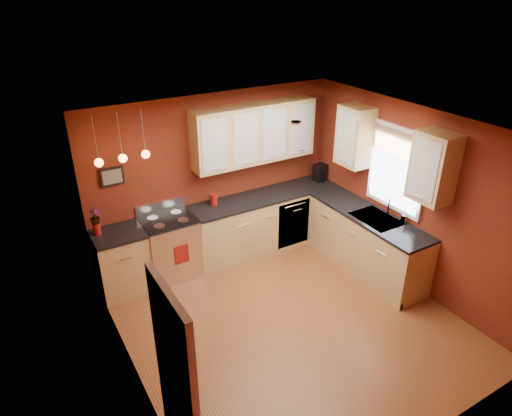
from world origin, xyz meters
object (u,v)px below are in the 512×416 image
soap_pump (405,217)px  red_canister (214,199)px  sink (376,220)px  coffee_maker (320,173)px  gas_range (171,247)px

soap_pump → red_canister: bearing=137.8°
sink → coffee_maker: coffee_maker is taller
red_canister → coffee_maker: (1.98, -0.07, 0.04)m
sink → red_canister: bearing=138.9°
sink → red_canister: 2.44m
gas_range → red_canister: 0.97m
gas_range → red_canister: size_ratio=6.15×
gas_range → red_canister: red_canister is taller
gas_range → soap_pump: size_ratio=6.48×
red_canister → soap_pump: (2.08, -1.89, -0.01)m
sink → coffee_maker: size_ratio=2.43×
soap_pump → coffee_maker: bearing=93.1°
red_canister → soap_pump: red_canister is taller
gas_range → sink: bearing=-29.8°
sink → red_canister: (-1.84, 1.60, 0.12)m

